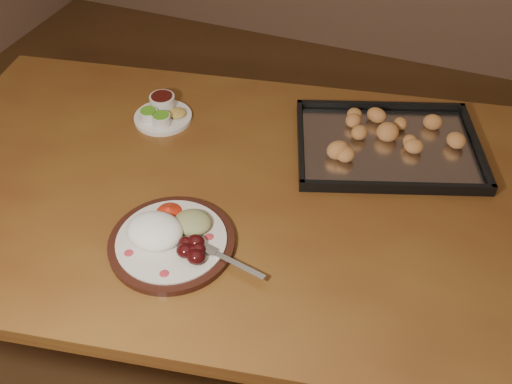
% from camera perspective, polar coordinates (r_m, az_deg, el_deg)
% --- Properties ---
extents(ground, '(4.00, 4.00, 0.00)m').
position_cam_1_polar(ground, '(1.90, -0.69, -16.07)').
color(ground, brown).
rests_on(ground, ground).
extents(dining_table, '(1.64, 1.15, 0.75)m').
position_cam_1_polar(dining_table, '(1.38, -2.77, -2.33)').
color(dining_table, brown).
rests_on(dining_table, ground).
extents(dinner_plate, '(0.35, 0.26, 0.06)m').
position_cam_1_polar(dinner_plate, '(1.19, -8.58, -4.48)').
color(dinner_plate, black).
rests_on(dinner_plate, dining_table).
extents(condiment_saucer, '(0.15, 0.15, 0.05)m').
position_cam_1_polar(condiment_saucer, '(1.52, -9.39, 7.84)').
color(condiment_saucer, silver).
rests_on(condiment_saucer, dining_table).
extents(baking_tray, '(0.52, 0.45, 0.05)m').
position_cam_1_polar(baking_tray, '(1.44, 13.02, 4.68)').
color(baking_tray, black).
rests_on(baking_tray, dining_table).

